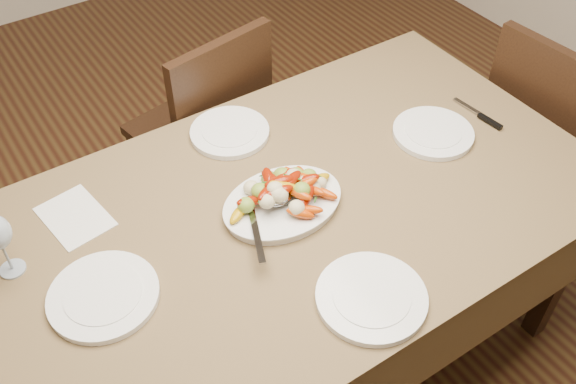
{
  "coord_description": "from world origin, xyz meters",
  "views": [
    {
      "loc": [
        -0.54,
        -0.9,
        2.05
      ],
      "look_at": [
        0.15,
        0.13,
        0.82
      ],
      "focal_mm": 40.0,
      "sensor_mm": 36.0,
      "label": 1
    }
  ],
  "objects_px": {
    "plate_left": "(104,296)",
    "plate_near": "(371,298)",
    "wine_glass": "(1,244)",
    "plate_far": "(230,132)",
    "chair_far": "(197,130)",
    "plate_right": "(433,133)",
    "dining_table": "(288,289)",
    "chair_right": "(553,140)",
    "serving_platter": "(283,205)"
  },
  "relations": [
    {
      "from": "chair_far",
      "to": "chair_right",
      "type": "bearing_deg",
      "value": 133.5
    },
    {
      "from": "serving_platter",
      "to": "plate_left",
      "type": "distance_m",
      "value": 0.53
    },
    {
      "from": "chair_right",
      "to": "serving_platter",
      "type": "xyz_separation_m",
      "value": [
        -1.2,
        0.05,
        0.3
      ]
    },
    {
      "from": "plate_right",
      "to": "plate_left",
      "type": "bearing_deg",
      "value": -179.45
    },
    {
      "from": "chair_far",
      "to": "plate_right",
      "type": "xyz_separation_m",
      "value": [
        0.46,
        -0.76,
        0.29
      ]
    },
    {
      "from": "plate_left",
      "to": "plate_right",
      "type": "bearing_deg",
      "value": 0.55
    },
    {
      "from": "chair_right",
      "to": "plate_right",
      "type": "distance_m",
      "value": 0.7
    },
    {
      "from": "dining_table",
      "to": "chair_right",
      "type": "distance_m",
      "value": 1.19
    },
    {
      "from": "chair_far",
      "to": "plate_right",
      "type": "bearing_deg",
      "value": 111.25
    },
    {
      "from": "plate_left",
      "to": "plate_near",
      "type": "bearing_deg",
      "value": -34.34
    },
    {
      "from": "chair_far",
      "to": "chair_right",
      "type": "distance_m",
      "value": 1.37
    },
    {
      "from": "dining_table",
      "to": "serving_platter",
      "type": "xyz_separation_m",
      "value": [
        -0.01,
        0.01,
        0.39
      ]
    },
    {
      "from": "chair_right",
      "to": "chair_far",
      "type": "bearing_deg",
      "value": 49.26
    },
    {
      "from": "serving_platter",
      "to": "plate_far",
      "type": "distance_m",
      "value": 0.36
    },
    {
      "from": "serving_platter",
      "to": "plate_near",
      "type": "xyz_separation_m",
      "value": [
        0.01,
        -0.38,
        -0.0
      ]
    },
    {
      "from": "plate_left",
      "to": "plate_near",
      "type": "xyz_separation_m",
      "value": [
        0.54,
        -0.37,
        0.0
      ]
    },
    {
      "from": "chair_far",
      "to": "plate_far",
      "type": "height_order",
      "value": "chair_far"
    },
    {
      "from": "chair_far",
      "to": "chair_right",
      "type": "xyz_separation_m",
      "value": [
        1.1,
        -0.81,
        0.0
      ]
    },
    {
      "from": "plate_far",
      "to": "plate_near",
      "type": "distance_m",
      "value": 0.74
    },
    {
      "from": "plate_far",
      "to": "wine_glass",
      "type": "relative_size",
      "value": 1.22
    },
    {
      "from": "dining_table",
      "to": "chair_far",
      "type": "bearing_deg",
      "value": 83.34
    },
    {
      "from": "plate_left",
      "to": "wine_glass",
      "type": "relative_size",
      "value": 1.33
    },
    {
      "from": "wine_glass",
      "to": "plate_left",
      "type": "bearing_deg",
      "value": -53.22
    },
    {
      "from": "chair_far",
      "to": "plate_near",
      "type": "bearing_deg",
      "value": 75.1
    },
    {
      "from": "chair_far",
      "to": "serving_platter",
      "type": "xyz_separation_m",
      "value": [
        -0.1,
        -0.76,
        0.3
      ]
    },
    {
      "from": "plate_left",
      "to": "wine_glass",
      "type": "bearing_deg",
      "value": 126.78
    },
    {
      "from": "plate_right",
      "to": "chair_right",
      "type": "bearing_deg",
      "value": -4.44
    },
    {
      "from": "plate_right",
      "to": "wine_glass",
      "type": "height_order",
      "value": "wine_glass"
    },
    {
      "from": "dining_table",
      "to": "chair_far",
      "type": "xyz_separation_m",
      "value": [
        0.09,
        0.77,
        0.1
      ]
    },
    {
      "from": "dining_table",
      "to": "serving_platter",
      "type": "relative_size",
      "value": 5.45
    },
    {
      "from": "plate_left",
      "to": "plate_far",
      "type": "xyz_separation_m",
      "value": [
        0.57,
        0.37,
        0.0
      ]
    },
    {
      "from": "wine_glass",
      "to": "plate_right",
      "type": "bearing_deg",
      "value": -9.13
    },
    {
      "from": "plate_right",
      "to": "plate_far",
      "type": "height_order",
      "value": "same"
    },
    {
      "from": "serving_platter",
      "to": "wine_glass",
      "type": "height_order",
      "value": "wine_glass"
    },
    {
      "from": "plate_far",
      "to": "serving_platter",
      "type": "bearing_deg",
      "value": -96.18
    },
    {
      "from": "dining_table",
      "to": "plate_left",
      "type": "xyz_separation_m",
      "value": [
        -0.55,
        -0.0,
        0.39
      ]
    },
    {
      "from": "dining_table",
      "to": "plate_right",
      "type": "height_order",
      "value": "plate_right"
    },
    {
      "from": "chair_right",
      "to": "wine_glass",
      "type": "distance_m",
      "value": 1.95
    },
    {
      "from": "dining_table",
      "to": "plate_far",
      "type": "height_order",
      "value": "plate_far"
    },
    {
      "from": "serving_platter",
      "to": "wine_glass",
      "type": "distance_m",
      "value": 0.73
    },
    {
      "from": "dining_table",
      "to": "plate_right",
      "type": "relative_size",
      "value": 7.29
    },
    {
      "from": "serving_platter",
      "to": "plate_left",
      "type": "xyz_separation_m",
      "value": [
        -0.53,
        -0.01,
        -0.0
      ]
    },
    {
      "from": "wine_glass",
      "to": "plate_far",
      "type": "bearing_deg",
      "value": 12.09
    },
    {
      "from": "chair_right",
      "to": "plate_left",
      "type": "relative_size",
      "value": 3.48
    },
    {
      "from": "chair_right",
      "to": "plate_left",
      "type": "xyz_separation_m",
      "value": [
        -1.74,
        0.04,
        0.29
      ]
    },
    {
      "from": "dining_table",
      "to": "plate_left",
      "type": "bearing_deg",
      "value": -179.67
    },
    {
      "from": "plate_left",
      "to": "plate_near",
      "type": "relative_size",
      "value": 0.99
    },
    {
      "from": "plate_far",
      "to": "wine_glass",
      "type": "distance_m",
      "value": 0.75
    },
    {
      "from": "dining_table",
      "to": "plate_far",
      "type": "distance_m",
      "value": 0.53
    },
    {
      "from": "serving_platter",
      "to": "plate_far",
      "type": "xyz_separation_m",
      "value": [
        0.04,
        0.36,
        -0.0
      ]
    }
  ]
}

